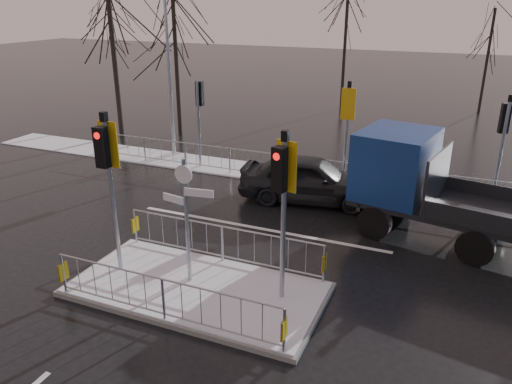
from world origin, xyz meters
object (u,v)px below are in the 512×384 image
at_px(car_far_lane, 309,179).
at_px(flatbed_truck, 425,183).
at_px(street_lamp_left, 169,50).
at_px(traffic_island, 196,277).

height_order(car_far_lane, flatbed_truck, flatbed_truck).
bearing_deg(flatbed_truck, street_lamp_left, 159.16).
distance_m(traffic_island, car_far_lane, 6.56).
bearing_deg(street_lamp_left, flatbed_truck, -20.84).
relative_size(traffic_island, flatbed_truck, 0.88).
bearing_deg(traffic_island, flatbed_truck, 49.60).
xyz_separation_m(traffic_island, street_lamp_left, (-6.42, 9.49, 4.10)).
distance_m(traffic_island, street_lamp_left, 12.17).
relative_size(traffic_island, street_lamp_left, 0.73).
xyz_separation_m(car_far_lane, street_lamp_left, (-7.16, 2.98, 3.69)).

